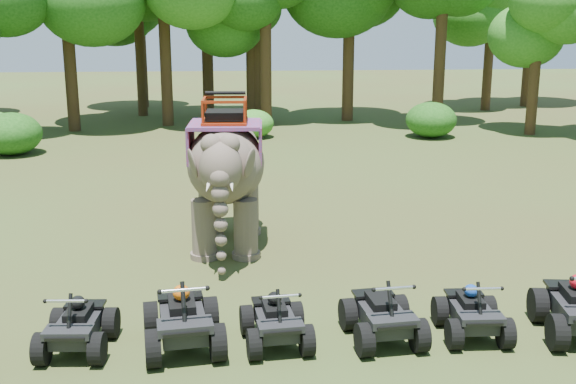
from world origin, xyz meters
name	(u,v)px	position (x,y,z in m)	size (l,w,h in m)	color
ground	(292,294)	(0.00, 0.00, 0.00)	(110.00, 110.00, 0.00)	#47381E
elephant	(226,172)	(-1.38, 3.32, 1.89)	(1.98, 4.51, 3.79)	brown
atv_0	(77,319)	(-3.92, -2.26, 0.59)	(1.16, 1.58, 1.17)	black
atv_1	(183,312)	(-2.09, -2.29, 0.68)	(1.34, 1.84, 1.36)	black
atv_2	(276,314)	(-0.47, -2.27, 0.58)	(1.13, 1.55, 1.15)	black
atv_3	(383,307)	(1.45, -2.23, 0.62)	(1.22, 1.68, 1.24)	black
atv_4	(473,306)	(3.10, -2.19, 0.58)	(1.13, 1.56, 1.15)	black
tree_0	(256,32)	(0.00, 24.85, 4.57)	(6.40, 6.40, 9.15)	#195114
tree_1	(349,26)	(4.78, 23.72, 4.91)	(6.87, 6.87, 9.82)	#195114
tree_2	(441,40)	(8.96, 21.37, 4.27)	(5.98, 5.98, 8.54)	#195114
tree_3	(535,64)	(12.71, 18.72, 3.28)	(4.60, 4.60, 6.57)	#195114
tree_27	(68,34)	(-8.95, 21.34, 4.62)	(6.47, 6.47, 9.24)	#195114
tree_28	(165,33)	(-4.56, 22.72, 4.57)	(6.40, 6.40, 9.15)	#195114
tree_29	(140,45)	(-6.25, 26.28, 3.83)	(5.36, 5.36, 7.65)	#195114
tree_30	(266,39)	(0.41, 22.09, 4.30)	(6.02, 6.02, 8.60)	#195114
tree_31	(251,46)	(-0.27, 24.76, 3.83)	(5.36, 5.36, 7.66)	#195114
tree_33	(206,20)	(-2.62, 26.38, 5.16)	(7.23, 7.23, 10.33)	#195114
tree_34	(141,38)	(-6.60, 29.75, 4.07)	(5.70, 5.70, 8.15)	#195114
tree_37	(532,16)	(16.45, 28.61, 5.30)	(7.42, 7.42, 10.59)	#195114
tree_38	(490,42)	(13.43, 27.05, 3.89)	(5.45, 5.45, 7.79)	#195114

